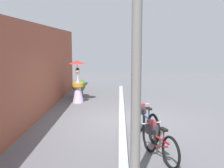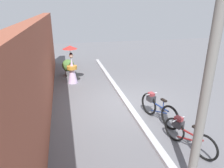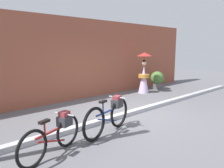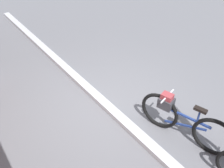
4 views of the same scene
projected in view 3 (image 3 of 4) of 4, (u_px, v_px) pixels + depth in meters
name	position (u px, v px, depth m)	size (l,w,h in m)	color
ground_plane	(129.00, 115.00, 6.69)	(30.00, 30.00, 0.00)	slate
building_wall	(75.00, 59.00, 8.65)	(14.00, 0.40, 3.23)	brown
sidewalk_curb	(129.00, 113.00, 6.68)	(14.00, 0.20, 0.12)	#B2B2B7
bicycle_near_officer	(109.00, 115.00, 5.24)	(1.79, 0.61, 0.86)	black
bicycle_far_side	(55.00, 134.00, 4.16)	(1.56, 0.68, 0.78)	black
person_with_parasol	(144.00, 74.00, 9.89)	(0.70, 0.70, 1.86)	silver
potted_plant_by_door	(158.00, 79.00, 10.86)	(0.67, 0.66, 0.90)	#59595B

